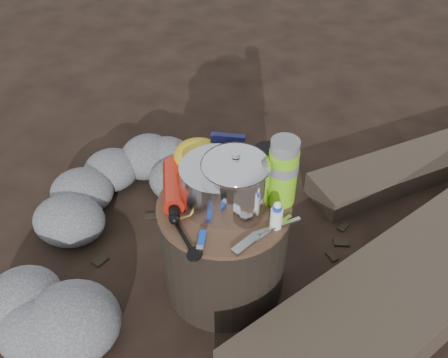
% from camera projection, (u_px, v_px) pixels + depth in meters
% --- Properties ---
extents(ground, '(60.00, 60.00, 0.00)m').
position_uv_depth(ground, '(224.00, 282.00, 1.76)').
color(ground, black).
rests_on(ground, ground).
extents(stump, '(0.41, 0.41, 0.38)m').
position_uv_depth(stump, '(224.00, 246.00, 1.64)').
color(stump, black).
rests_on(stump, ground).
extents(rock_ring, '(0.47, 1.03, 0.20)m').
position_uv_depth(rock_ring, '(114.00, 219.00, 1.85)').
color(rock_ring, slate).
rests_on(rock_ring, ground).
extents(log_small, '(1.01, 0.90, 0.10)m').
position_uv_depth(log_small, '(430.00, 160.00, 2.20)').
color(log_small, '#40352A').
rests_on(log_small, ground).
extents(foil_windscreen, '(0.22, 0.22, 0.14)m').
position_uv_depth(foil_windscreen, '(218.00, 185.00, 1.48)').
color(foil_windscreen, silver).
rests_on(foil_windscreen, stump).
extents(camping_pot, '(0.20, 0.20, 0.20)m').
position_uv_depth(camping_pot, '(235.00, 183.00, 1.45)').
color(camping_pot, silver).
rests_on(camping_pot, stump).
extents(fuel_bottle, '(0.15, 0.27, 0.06)m').
position_uv_depth(fuel_bottle, '(173.00, 186.00, 1.53)').
color(fuel_bottle, red).
rests_on(fuel_bottle, stump).
extents(thermos, '(0.09, 0.09, 0.22)m').
position_uv_depth(thermos, '(283.00, 172.00, 1.46)').
color(thermos, '#79D118').
rests_on(thermos, stump).
extents(travel_mug, '(0.09, 0.09, 0.13)m').
position_uv_depth(travel_mug, '(268.00, 167.00, 1.55)').
color(travel_mug, black).
rests_on(travel_mug, stump).
extents(stuff_sack, '(0.17, 0.14, 0.12)m').
position_uv_depth(stuff_sack, '(200.00, 158.00, 1.59)').
color(stuff_sack, gold).
rests_on(stuff_sack, stump).
extents(food_pouch, '(0.11, 0.04, 0.14)m').
position_uv_depth(food_pouch, '(228.00, 154.00, 1.59)').
color(food_pouch, '#15174D').
rests_on(food_pouch, stump).
extents(lighter, '(0.03, 0.08, 0.01)m').
position_uv_depth(lighter, '(202.00, 239.00, 1.40)').
color(lighter, blue).
rests_on(lighter, stump).
extents(multitool, '(0.07, 0.09, 0.01)m').
position_uv_depth(multitool, '(246.00, 244.00, 1.39)').
color(multitool, '#B3B3B7').
rests_on(multitool, stump).
extents(pot_grabber, '(0.12, 0.13, 0.01)m').
position_uv_depth(pot_grabber, '(274.00, 227.00, 1.44)').
color(pot_grabber, '#B3B3B7').
rests_on(pot_grabber, stump).
extents(spork, '(0.14, 0.15, 0.01)m').
position_uv_depth(spork, '(183.00, 235.00, 1.41)').
color(spork, black).
rests_on(spork, stump).
extents(squeeze_bottle, '(0.04, 0.04, 0.08)m').
position_uv_depth(squeeze_bottle, '(277.00, 216.00, 1.42)').
color(squeeze_bottle, white).
rests_on(squeeze_bottle, stump).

